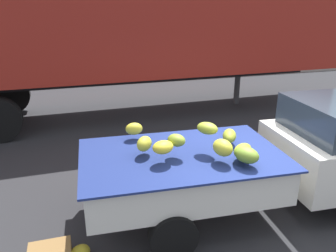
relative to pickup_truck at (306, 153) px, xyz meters
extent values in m
plane|color=#28282B|center=(-0.81, -0.18, -0.88)|extent=(220.00, 220.00, 0.00)
cube|color=gray|center=(-0.81, 9.76, -0.80)|extent=(80.00, 0.80, 0.16)
cube|color=#28333D|center=(0.40, -0.02, 0.56)|extent=(1.19, 1.52, 0.52)
cube|color=silver|center=(-2.04, 0.11, -0.30)|extent=(2.86, 1.81, 0.08)
cube|color=silver|center=(-2.00, 0.92, -0.04)|extent=(2.77, 0.20, 0.44)
cube|color=silver|center=(-2.08, -0.70, -0.04)|extent=(2.77, 0.20, 0.44)
cube|color=silver|center=(-0.68, 0.04, -0.04)|extent=(0.14, 1.66, 0.44)
cube|color=silver|center=(-3.40, 0.18, -0.04)|extent=(0.14, 1.66, 0.44)
cube|color=#B21914|center=(-2.00, 0.95, -0.08)|extent=(2.66, 0.15, 0.07)
cube|color=navy|center=(-2.04, 0.11, 0.19)|extent=(2.98, 1.93, 0.03)
ellipsoid|color=#949F2A|center=(-1.25, 0.21, 0.35)|extent=(0.35, 0.43, 0.19)
ellipsoid|color=gold|center=(-2.38, -0.10, 0.44)|extent=(0.38, 0.36, 0.17)
ellipsoid|color=gold|center=(-2.57, 0.21, 0.38)|extent=(0.33, 0.36, 0.20)
ellipsoid|color=gold|center=(-1.61, -0.31, 0.43)|extent=(0.28, 0.35, 0.22)
ellipsoid|color=#97A12A|center=(-1.31, -0.31, 0.35)|extent=(0.42, 0.39, 0.17)
ellipsoid|color=olive|center=(-2.16, 0.03, 0.46)|extent=(0.33, 0.34, 0.17)
ellipsoid|color=olive|center=(-1.35, -0.49, 0.36)|extent=(0.37, 0.43, 0.21)
ellipsoid|color=#92A02B|center=(-1.68, 0.07, 0.57)|extent=(0.37, 0.39, 0.17)
ellipsoid|color=gold|center=(-2.59, 0.84, 0.38)|extent=(0.27, 0.21, 0.19)
cylinder|color=black|center=(0.70, 0.77, -0.56)|extent=(0.65, 0.23, 0.64)
cylinder|color=black|center=(-2.33, 0.93, -0.56)|extent=(0.65, 0.23, 0.64)
cylinder|color=black|center=(-2.41, -0.67, -0.56)|extent=(0.65, 0.23, 0.64)
cube|color=maroon|center=(-1.64, 5.46, 1.72)|extent=(12.04, 2.71, 2.70)
cube|color=black|center=(-1.64, 5.46, 0.22)|extent=(11.05, 0.59, 0.30)
cylinder|color=black|center=(-5.26, 6.59, -0.34)|extent=(1.09, 0.32, 1.08)
cylinder|color=#38383A|center=(1.66, 5.51, -0.25)|extent=(0.18, 0.18, 1.25)
camera|label=1|loc=(-3.46, -4.02, 2.24)|focal=35.70mm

